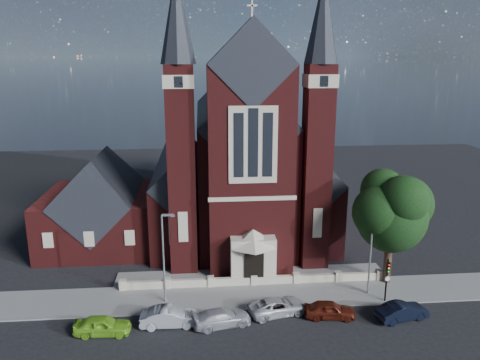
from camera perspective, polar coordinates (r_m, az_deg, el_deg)
The scene contains 16 objects.
ground at distance 52.35m, azimuth 0.63°, elevation -8.43°, with size 120.00×120.00×0.00m, color black.
pavement_strip at distance 42.95m, azimuth 2.01°, elevation -13.93°, with size 60.00×5.00×0.12m, color slate.
forecourt_paving at distance 46.47m, azimuth 1.41°, elevation -11.57°, with size 26.00×3.00×0.14m, color slate.
forecourt_wall at distance 44.70m, azimuth 1.70°, elevation -12.70°, with size 24.00×0.40×0.90m, color #B1A98D.
church at distance 57.39m, azimuth -0.11°, elevation 2.25°, with size 20.01×34.90×29.20m.
parish_hall at distance 54.72m, azimuth -16.63°, elevation -3.54°, with size 12.00×12.20×10.24m.
street_tree at distance 44.43m, azimuth 18.29°, elevation -3.91°, with size 6.40×6.60×10.70m.
street_lamp_left at distance 40.35m, azimuth -9.20°, elevation -8.82°, with size 1.16×0.22×8.09m.
street_lamp_right at distance 42.84m, azimuth 15.80°, elevation -7.78°, with size 1.16×0.22×8.09m.
traffic_signal at distance 42.63m, azimuth 17.52°, elevation -10.99°, with size 0.28×0.42×4.00m.
car_lime_van at distance 38.89m, azimuth -16.40°, elevation -16.64°, with size 1.73×4.29×1.46m, color #7CC327.
car_silver_a at distance 38.80m, azimuth -8.56°, elevation -16.18°, with size 1.62×4.65×1.53m, color #999CA0.
car_silver_b at distance 38.49m, azimuth -2.23°, elevation -16.43°, with size 1.90×4.67×1.36m, color #A6A8AE.
car_white_suv at distance 40.11m, azimuth 4.64°, elevation -15.08°, with size 2.27×4.92×1.37m, color silver.
car_dark_red at distance 40.13m, azimuth 10.88°, elevation -15.26°, with size 1.66×4.14×1.41m, color #50180D.
car_navy at distance 41.35m, azimuth 19.14°, elevation -14.89°, with size 1.52×4.35×1.43m, color black.
Camera 1 is at (-4.66, -32.90, 20.60)m, focal length 35.00 mm.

